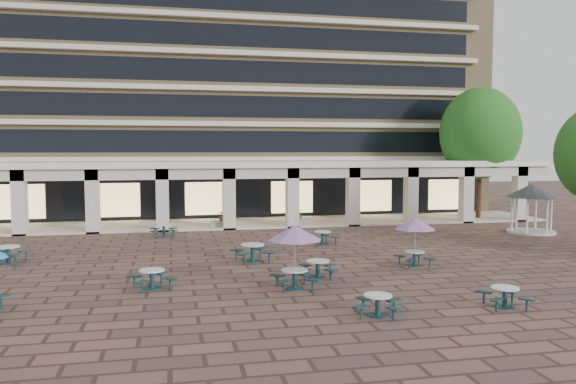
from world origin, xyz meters
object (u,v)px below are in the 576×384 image
object	(u,v)px
picnic_table_1	(152,277)
planter_left	(222,221)
planter_right	(300,220)
gazebo	(532,196)
picnic_table_2	(505,295)

from	to	relation	value
picnic_table_1	planter_left	size ratio (longest dim) A/B	1.27
planter_right	picnic_table_1	bearing A→B (deg)	-120.54
gazebo	planter_right	world-z (taller)	gazebo
planter_left	planter_right	bearing A→B (deg)	0.00
planter_left	planter_right	xyz separation A→B (m)	(5.25, 0.00, -0.09)
gazebo	planter_left	bearing A→B (deg)	162.55
picnic_table_2	planter_right	xyz separation A→B (m)	(-2.14, 20.64, 0.01)
gazebo	planter_right	size ratio (longest dim) A/B	2.17
picnic_table_1	planter_left	distance (m)	16.19
gazebo	planter_right	xyz separation A→B (m)	(-13.48, 5.89, -1.87)
planter_left	planter_right	world-z (taller)	planter_left
picnic_table_2	planter_left	distance (m)	21.92
picnic_table_2	gazebo	bearing A→B (deg)	60.39
picnic_table_1	planter_right	bearing A→B (deg)	40.77
picnic_table_1	gazebo	distance (m)	24.83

